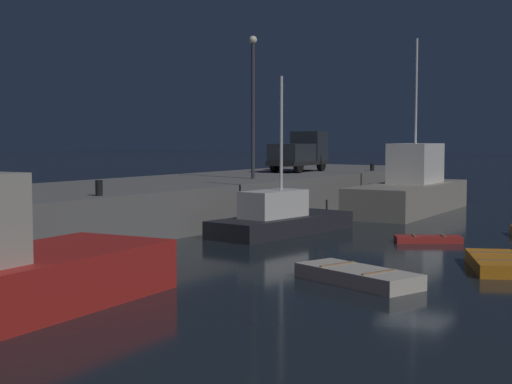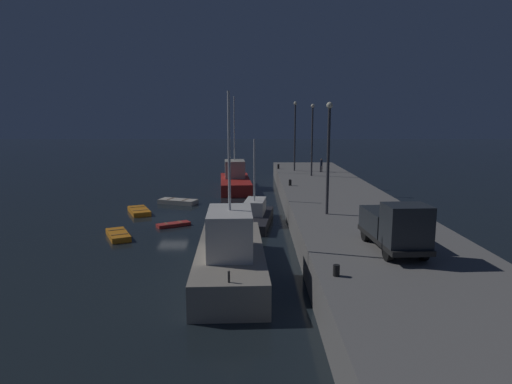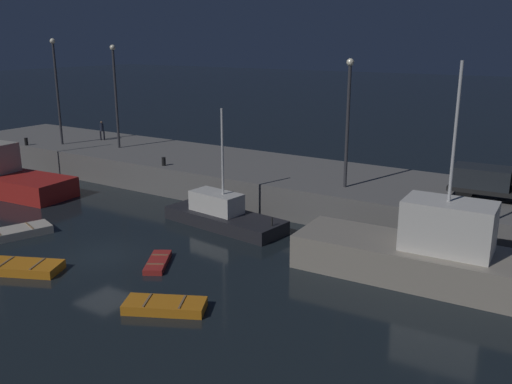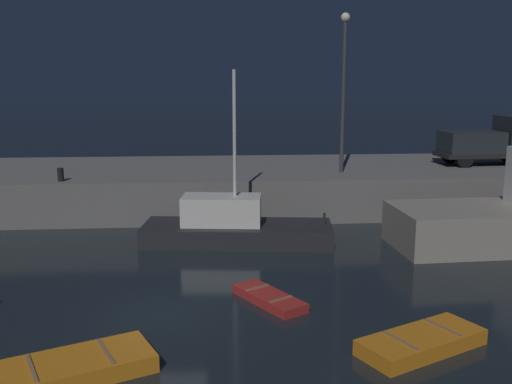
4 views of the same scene
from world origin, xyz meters
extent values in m
plane|color=black|center=(0.00, 0.00, 0.00)|extent=(320.00, 320.00, 0.00)
cube|color=slate|center=(0.00, 14.50, 1.02)|extent=(58.61, 9.00, 2.04)
cube|color=#232328|center=(2.50, 7.24, 0.39)|extent=(7.92, 3.41, 0.78)
cube|color=silver|center=(1.86, 7.31, 1.36)|extent=(3.33, 1.89, 1.18)
cylinder|color=silver|center=(2.41, 7.25, 4.46)|extent=(0.14, 0.14, 5.02)
cylinder|color=#262626|center=(6.01, 6.85, 1.03)|extent=(0.10, 0.10, 0.50)
cube|color=gray|center=(14.43, 6.01, 0.82)|extent=(11.65, 4.14, 1.64)
cube|color=silver|center=(15.56, 6.07, 2.77)|extent=(3.97, 2.44, 2.27)
cylinder|color=silver|center=(15.48, 6.06, 6.91)|extent=(0.14, 0.14, 5.99)
cylinder|color=#262626|center=(19.70, 6.27, 1.89)|extent=(0.10, 0.10, 0.50)
cube|color=#B22823|center=(3.16, 0.70, 0.13)|extent=(2.16, 2.76, 0.27)
cube|color=olive|center=(2.86, 1.20, 0.29)|extent=(0.75, 0.50, 0.04)
cube|color=olive|center=(3.46, 0.20, 0.29)|extent=(0.75, 0.50, 0.04)
cube|color=orange|center=(-1.75, -3.40, 0.21)|extent=(3.98, 2.94, 0.42)
cube|color=olive|center=(-1.02, -3.07, 0.44)|extent=(0.65, 1.30, 0.04)
cube|color=olive|center=(-2.49, -3.74, 0.44)|extent=(0.65, 1.30, 0.04)
cube|color=beige|center=(-6.39, -0.65, 0.23)|extent=(2.74, 4.18, 0.45)
cube|color=olive|center=(-6.11, 0.16, 0.47)|extent=(1.34, 0.53, 0.04)
cube|color=olive|center=(-6.67, -1.46, 0.47)|extent=(1.34, 0.53, 0.04)
cylinder|color=#38383D|center=(7.89, 12.30, 5.66)|extent=(0.20, 0.20, 7.23)
sphere|color=#F9EFCC|center=(7.89, 12.30, 9.45)|extent=(0.44, 0.44, 0.44)
cylinder|color=black|center=(17.90, 15.19, 2.49)|extent=(0.92, 0.33, 0.90)
cylinder|color=black|center=(18.00, 13.52, 2.49)|extent=(0.92, 0.33, 0.90)
cylinder|color=black|center=(14.53, 14.98, 2.49)|extent=(0.92, 0.33, 0.90)
cylinder|color=black|center=(14.63, 13.32, 2.49)|extent=(0.92, 0.33, 0.90)
cube|color=black|center=(16.27, 14.25, 2.62)|extent=(5.40, 2.30, 0.25)
cube|color=#23282D|center=(17.85, 14.35, 3.70)|extent=(1.81, 2.08, 1.91)
cube|color=#23282D|center=(15.32, 14.19, 3.30)|extent=(3.18, 2.17, 1.11)
cylinder|color=black|center=(-5.34, 10.76, 2.35)|extent=(0.28, 0.28, 0.60)
cylinder|color=black|center=(20.01, 10.78, 2.28)|extent=(0.28, 0.28, 0.48)
camera|label=1|loc=(-26.75, -10.21, 4.33)|focal=53.87mm
camera|label=2|loc=(37.30, 7.47, 8.47)|focal=30.44mm
camera|label=3|loc=(20.90, -17.92, 10.76)|focal=38.77mm
camera|label=4|loc=(1.52, -15.79, 6.67)|focal=40.82mm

